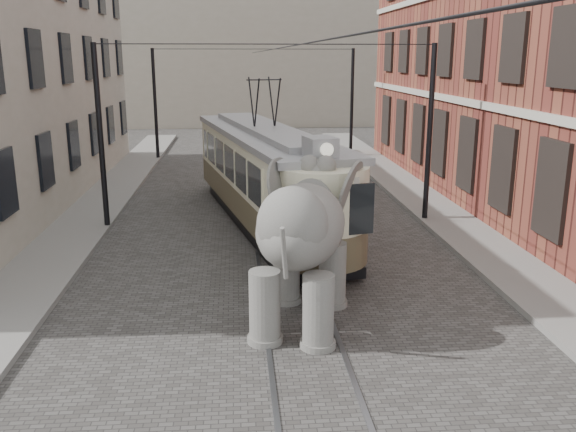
{
  "coord_description": "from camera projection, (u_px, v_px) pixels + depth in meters",
  "views": [
    {
      "loc": [
        -1.27,
        -13.98,
        5.58
      ],
      "look_at": [
        -0.14,
        -0.77,
        2.1
      ],
      "focal_mm": 38.06,
      "sensor_mm": 36.0,
      "label": 1
    }
  ],
  "objects": [
    {
      "name": "ground",
      "position": [
        291.0,
        290.0,
        15.0
      ],
      "size": [
        120.0,
        120.0,
        0.0
      ],
      "primitive_type": "plane",
      "color": "#474542"
    },
    {
      "name": "tram_rails",
      "position": [
        291.0,
        290.0,
        14.99
      ],
      "size": [
        1.54,
        80.0,
        0.02
      ],
      "primitive_type": null,
      "color": "slate",
      "rests_on": "ground"
    },
    {
      "name": "sidewalk_right",
      "position": [
        526.0,
        280.0,
        15.47
      ],
      "size": [
        2.0,
        60.0,
        0.15
      ],
      "primitive_type": "cube",
      "color": "slate",
      "rests_on": "ground"
    },
    {
      "name": "sidewalk_left",
      "position": [
        18.0,
        296.0,
        14.44
      ],
      "size": [
        2.0,
        60.0,
        0.15
      ],
      "primitive_type": "cube",
      "color": "slate",
      "rests_on": "ground"
    },
    {
      "name": "brick_building",
      "position": [
        559.0,
        45.0,
        23.05
      ],
      "size": [
        8.0,
        26.0,
        12.0
      ],
      "primitive_type": "cube",
      "color": "maroon",
      "rests_on": "ground"
    },
    {
      "name": "distant_block",
      "position": [
        249.0,
        39.0,
        51.77
      ],
      "size": [
        28.0,
        10.0,
        14.0
      ],
      "primitive_type": "cube",
      "color": "gray",
      "rests_on": "ground"
    },
    {
      "name": "catenary",
      "position": [
        270.0,
        141.0,
        19.04
      ],
      "size": [
        11.0,
        30.2,
        6.0
      ],
      "primitive_type": null,
      "color": "black",
      "rests_on": "ground"
    },
    {
      "name": "tram",
      "position": [
        265.0,
        153.0,
        20.31
      ],
      "size": [
        4.99,
        12.58,
        4.89
      ],
      "primitive_type": null,
      "rotation": [
        0.0,
        0.0,
        0.2
      ],
      "color": "beige",
      "rests_on": "ground"
    },
    {
      "name": "elephant",
      "position": [
        301.0,
        248.0,
        12.78
      ],
      "size": [
        4.44,
        6.11,
        3.35
      ],
      "primitive_type": null,
      "rotation": [
        0.0,
        0.0,
        -0.29
      ],
      "color": "#5D5B56",
      "rests_on": "ground"
    }
  ]
}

